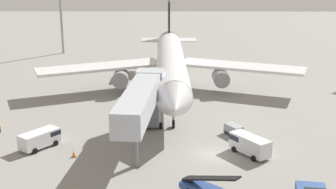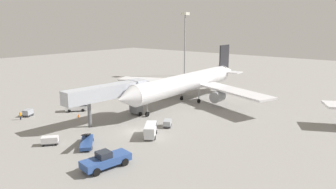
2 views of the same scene
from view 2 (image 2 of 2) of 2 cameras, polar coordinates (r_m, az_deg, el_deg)
ground_plane at (r=59.16m, az=-6.27°, el=-6.71°), size 300.00×300.00×0.00m
airplane_at_gate at (r=79.41m, az=3.84°, el=2.23°), size 45.11×48.82×13.58m
jet_bridge at (r=64.82m, az=-10.08°, el=0.29°), size 4.90×19.09×7.74m
pushback_tug at (r=45.25m, az=-11.27°, el=-11.63°), size 3.75×7.31×2.49m
belt_loader_truck at (r=53.72m, az=-14.61°, el=-8.26°), size 5.83×5.40×3.01m
service_van_outer_right at (r=75.03m, az=-16.31°, el=-2.03°), size 4.52×5.06×2.01m
service_van_near_center at (r=56.14m, az=-3.21°, el=-6.38°), size 4.46×5.18×2.20m
baggage_cart_mid_left at (r=55.92m, az=-20.73°, el=-7.81°), size 2.75×2.93×1.41m
baggage_cart_rear_right at (r=61.20m, az=-0.12°, el=-5.22°), size 2.43×2.80×1.34m
baggage_cart_mid_right at (r=74.61m, az=-24.18°, el=-3.01°), size 2.16×2.43×1.46m
ground_crew_worker_foreground at (r=72.49m, az=-25.32°, el=-3.46°), size 0.41×0.41×1.75m
ground_crew_worker_midground at (r=83.00m, az=-16.32°, el=-0.76°), size 0.49×0.49×1.85m
safety_cone_alpha at (r=70.17m, az=-16.00°, el=-3.68°), size 0.50×0.50×0.77m
safety_cone_bravo at (r=81.68m, az=-18.65°, el=-1.57°), size 0.50×0.50×0.76m
apron_light_mast at (r=120.77m, az=3.11°, el=11.36°), size 2.40×2.40×23.84m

